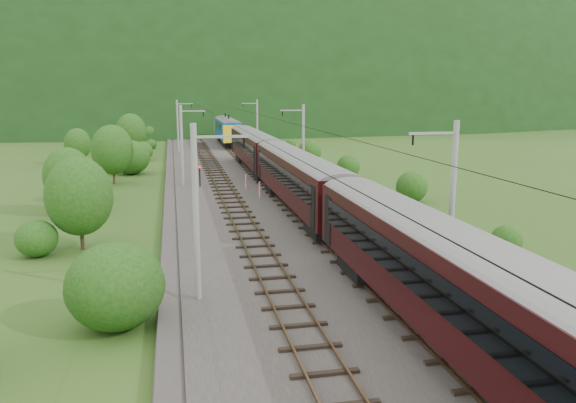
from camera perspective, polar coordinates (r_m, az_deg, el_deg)
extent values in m
plane|color=#284A17|center=(27.48, 4.17, -9.45)|extent=(600.00, 600.00, 0.00)
cube|color=#38332D|center=(36.70, -0.08, -3.85)|extent=(14.00, 220.00, 0.30)
cube|color=brown|center=(36.13, -4.94, -3.57)|extent=(0.08, 220.00, 0.15)
cube|color=brown|center=(36.32, -2.68, -3.46)|extent=(0.08, 220.00, 0.15)
cube|color=black|center=(36.25, -3.80, -3.72)|extent=(2.40, 220.00, 0.12)
cube|color=brown|center=(36.97, 2.48, -3.19)|extent=(0.08, 220.00, 0.15)
cube|color=brown|center=(37.34, 4.62, -3.08)|extent=(0.08, 220.00, 0.15)
cube|color=black|center=(37.18, 3.55, -3.34)|extent=(2.40, 220.00, 0.12)
cylinder|color=gray|center=(25.31, -9.33, -1.22)|extent=(0.28, 0.28, 8.00)
cube|color=gray|center=(24.89, -6.80, 6.56)|extent=(2.40, 0.12, 0.12)
cylinder|color=black|center=(25.02, -4.49, 5.94)|extent=(0.10, 0.10, 0.50)
cylinder|color=gray|center=(56.98, -10.74, 5.59)|extent=(0.28, 0.28, 8.00)
cube|color=gray|center=(56.79, -9.64, 9.05)|extent=(2.40, 0.12, 0.12)
cylinder|color=black|center=(56.85, -8.61, 8.78)|extent=(0.10, 0.10, 0.50)
cylinder|color=gray|center=(88.89, -11.14, 7.52)|extent=(0.28, 0.28, 8.00)
cube|color=gray|center=(88.77, -10.44, 9.74)|extent=(2.40, 0.12, 0.12)
cylinder|color=black|center=(88.80, -9.78, 9.57)|extent=(0.10, 0.10, 0.50)
cylinder|color=gray|center=(120.84, -11.33, 8.44)|extent=(0.28, 0.28, 8.00)
cube|color=gray|center=(120.75, -10.82, 10.07)|extent=(2.40, 0.12, 0.12)
cylinder|color=black|center=(120.78, -10.33, 9.94)|extent=(0.10, 0.10, 0.50)
cylinder|color=gray|center=(152.82, -11.44, 8.97)|extent=(0.28, 0.28, 8.00)
cube|color=gray|center=(152.75, -11.04, 10.26)|extent=(2.40, 0.12, 0.12)
cylinder|color=black|center=(152.77, -10.65, 10.16)|extent=(0.10, 0.10, 0.50)
cylinder|color=gray|center=(28.58, 16.34, -0.11)|extent=(0.28, 0.28, 8.00)
cube|color=gray|center=(27.59, 14.51, 6.73)|extent=(2.40, 0.12, 0.12)
cylinder|color=black|center=(27.19, 12.57, 6.13)|extent=(0.10, 0.10, 0.50)
cylinder|color=gray|center=(58.51, 1.56, 5.92)|extent=(0.28, 0.28, 8.00)
cube|color=gray|center=(58.03, 0.41, 9.25)|extent=(2.40, 0.12, 0.12)
cylinder|color=black|center=(57.84, -0.58, 8.94)|extent=(0.10, 0.10, 0.50)
cylinder|color=gray|center=(89.87, -3.14, 7.75)|extent=(0.28, 0.28, 8.00)
cube|color=gray|center=(89.56, -3.94, 9.91)|extent=(2.40, 0.12, 0.12)
cylinder|color=black|center=(89.44, -4.58, 9.71)|extent=(0.10, 0.10, 0.50)
cylinder|color=gray|center=(121.57, -5.41, 8.62)|extent=(0.28, 0.28, 8.00)
cube|color=gray|center=(121.34, -6.02, 10.21)|extent=(2.40, 0.12, 0.12)
cylinder|color=black|center=(121.25, -6.49, 10.06)|extent=(0.10, 0.10, 0.50)
cylinder|color=gray|center=(153.39, -6.75, 9.12)|extent=(0.28, 0.28, 8.00)
cube|color=gray|center=(153.21, -7.23, 10.38)|extent=(2.40, 0.12, 0.12)
cylinder|color=black|center=(153.14, -7.61, 10.25)|extent=(0.10, 0.10, 0.50)
cylinder|color=black|center=(35.13, -3.95, 6.96)|extent=(0.03, 198.00, 0.03)
cylinder|color=black|center=(36.09, 3.68, 7.08)|extent=(0.03, 198.00, 0.03)
ellipsoid|color=black|center=(284.97, -10.34, 9.08)|extent=(504.00, 360.00, 244.00)
cube|color=black|center=(21.29, 15.67, -7.31)|extent=(3.03, 22.96, 3.13)
cylinder|color=gray|center=(20.89, 15.88, -3.64)|extent=(3.03, 22.84, 3.03)
cube|color=black|center=(20.53, 11.89, -6.71)|extent=(0.05, 20.20, 1.20)
cube|color=black|center=(21.90, 19.32, -5.97)|extent=(0.05, 20.20, 1.20)
cube|color=black|center=(28.91, 8.17, -6.31)|extent=(2.30, 3.34, 0.94)
cube|color=black|center=(43.41, 1.14, 2.45)|extent=(3.03, 22.96, 3.13)
cylinder|color=gray|center=(43.22, 1.15, 4.29)|extent=(3.03, 22.84, 3.03)
cube|color=black|center=(43.04, -0.85, 2.88)|extent=(0.05, 20.20, 1.20)
cube|color=black|center=(43.71, 3.11, 2.99)|extent=(0.05, 20.20, 1.20)
cube|color=black|center=(36.16, 3.95, -2.65)|extent=(2.30, 3.34, 0.94)
cube|color=black|center=(51.50, -0.84, 1.54)|extent=(2.30, 3.34, 0.94)
cube|color=black|center=(66.82, -3.43, 5.51)|extent=(3.03, 22.96, 3.13)
cylinder|color=gray|center=(66.69, -3.44, 6.71)|extent=(3.03, 22.84, 3.03)
cube|color=black|center=(66.58, -4.74, 5.80)|extent=(0.05, 20.20, 1.20)
cube|color=black|center=(67.02, -2.13, 5.86)|extent=(0.05, 20.20, 1.20)
cube|color=black|center=(59.18, -2.28, 2.80)|extent=(2.30, 3.34, 0.94)
cube|color=black|center=(74.95, -4.30, 4.55)|extent=(2.30, 3.34, 0.94)
cube|color=#134B99|center=(99.85, -6.21, 7.34)|extent=(3.03, 18.78, 3.13)
cylinder|color=gray|center=(99.76, -6.23, 8.15)|extent=(3.03, 18.69, 3.03)
cube|color=black|center=(99.69, -7.10, 7.54)|extent=(0.05, 16.53, 1.20)
cube|color=black|center=(99.98, -5.33, 7.58)|extent=(0.05, 16.53, 1.20)
cube|color=black|center=(93.49, -5.79, 5.84)|extent=(2.30, 3.34, 0.94)
cube|color=black|center=(106.53, -6.53, 6.48)|extent=(2.30, 3.34, 0.94)
cube|color=yellow|center=(109.00, -6.68, 7.54)|extent=(3.09, 0.50, 2.82)
cube|color=yellow|center=(90.74, -5.64, 6.84)|extent=(3.09, 0.50, 2.82)
cube|color=black|center=(102.71, -6.40, 8.64)|extent=(0.08, 1.60, 0.94)
cylinder|color=red|center=(54.89, -4.29, 2.07)|extent=(0.15, 0.15, 1.39)
cylinder|color=red|center=(49.85, -2.89, 1.19)|extent=(0.16, 0.16, 1.46)
cylinder|color=black|center=(56.40, -8.95, 2.47)|extent=(0.13, 0.13, 1.89)
sphere|color=red|center=(56.26, -8.98, 3.47)|extent=(0.23, 0.23, 0.23)
ellipsoid|color=#164412|center=(24.25, -17.13, -8.23)|extent=(4.04, 4.04, 3.64)
ellipsoid|color=#164412|center=(36.35, -24.19, -3.45)|extent=(2.45, 2.45, 2.20)
ellipsoid|color=#164412|center=(52.69, -20.23, 1.67)|extent=(3.53, 3.53, 3.18)
ellipsoid|color=#164412|center=(68.29, -15.71, 4.34)|extent=(4.47, 4.47, 4.02)
ellipsoid|color=#164412|center=(81.53, -14.60, 4.98)|extent=(2.99, 2.99, 2.69)
ellipsoid|color=#164412|center=(97.44, -13.71, 5.67)|extent=(1.81, 1.81, 1.63)
ellipsoid|color=#164412|center=(114.66, -13.82, 6.88)|extent=(3.72, 3.72, 3.34)
cylinder|color=black|center=(36.77, -20.27, -2.25)|extent=(0.24, 0.24, 3.14)
ellipsoid|color=#164412|center=(36.41, -20.46, 0.49)|extent=(4.03, 4.03, 4.84)
cylinder|color=black|center=(47.25, -21.30, 0.41)|extent=(0.24, 0.24, 2.92)
ellipsoid|color=#164412|center=(46.99, -21.44, 2.41)|extent=(3.76, 3.76, 4.51)
cylinder|color=black|center=(61.75, -17.32, 3.26)|extent=(0.24, 0.24, 3.38)
ellipsoid|color=#164412|center=(61.53, -17.42, 5.04)|extent=(4.35, 4.35, 5.22)
cylinder|color=black|center=(78.78, -20.52, 4.41)|extent=(0.24, 0.24, 2.65)
ellipsoid|color=#164412|center=(78.63, -20.59, 5.50)|extent=(3.41, 3.41, 4.09)
cylinder|color=black|center=(87.03, -15.60, 5.56)|extent=(0.24, 0.24, 3.47)
ellipsoid|color=#164412|center=(86.87, -15.67, 6.86)|extent=(4.46, 4.46, 5.36)
ellipsoid|color=#164412|center=(35.76, 21.28, -3.89)|extent=(1.87, 1.87, 1.68)
ellipsoid|color=#164412|center=(50.36, 12.45, 1.29)|extent=(2.76, 2.76, 2.48)
ellipsoid|color=#164412|center=(63.27, 6.15, 3.42)|extent=(2.62, 2.62, 2.36)
ellipsoid|color=#164412|center=(75.37, 2.19, 4.91)|extent=(3.18, 3.18, 2.86)
ellipsoid|color=#164412|center=(94.71, 0.28, 5.81)|extent=(1.73, 1.73, 1.56)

